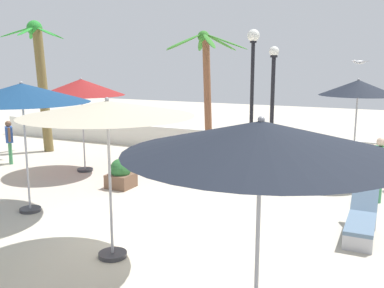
{
  "coord_description": "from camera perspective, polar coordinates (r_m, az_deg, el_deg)",
  "views": [
    {
      "loc": [
        4.9,
        -7.45,
        3.57
      ],
      "look_at": [
        0.0,
        2.88,
        1.4
      ],
      "focal_mm": 40.47,
      "sensor_mm": 36.0,
      "label": 1
    }
  ],
  "objects": [
    {
      "name": "ground_plane",
      "position": [
        9.61,
        -7.52,
        -11.17
      ],
      "size": [
        56.0,
        56.0,
        0.0
      ],
      "primitive_type": "plane",
      "color": "beige"
    },
    {
      "name": "boundary_wall",
      "position": [
        16.71,
        7.88,
        -0.11
      ],
      "size": [
        25.2,
        0.3,
        0.9
      ],
      "primitive_type": "cube",
      "color": "silver",
      "rests_on": "ground_plane"
    },
    {
      "name": "patio_umbrella_0",
      "position": [
        10.8,
        -21.51,
        6.2
      ],
      "size": [
        3.11,
        3.11,
        3.14
      ],
      "color": "#333338",
      "rests_on": "ground_plane"
    },
    {
      "name": "patio_umbrella_1",
      "position": [
        14.46,
        -14.39,
        7.21
      ],
      "size": [
        2.79,
        2.79,
        3.07
      ],
      "color": "#333338",
      "rests_on": "ground_plane"
    },
    {
      "name": "patio_umbrella_2",
      "position": [
        4.81,
        9.05,
        0.73
      ],
      "size": [
        3.1,
        3.1,
        3.0
      ],
      "color": "#333338",
      "rests_on": "ground_plane"
    },
    {
      "name": "patio_umbrella_3",
      "position": [
        13.88,
        21.05,
        6.82
      ],
      "size": [
        2.29,
        2.29,
        3.09
      ],
      "color": "#333338",
      "rests_on": "ground_plane"
    },
    {
      "name": "patio_umbrella_4",
      "position": [
        7.72,
        -11.09,
        4.42
      ],
      "size": [
        3.06,
        3.06,
        2.97
      ],
      "color": "#333338",
      "rests_on": "ground_plane"
    },
    {
      "name": "palm_tree_0",
      "position": [
        15.1,
        1.88,
        8.72
      ],
      "size": [
        3.06,
        2.83,
        4.62
      ],
      "color": "brown",
      "rests_on": "ground_plane"
    },
    {
      "name": "palm_tree_1",
      "position": [
        18.35,
        -19.34,
        8.88
      ],
      "size": [
        2.51,
        2.63,
        5.18
      ],
      "color": "brown",
      "rests_on": "ground_plane"
    },
    {
      "name": "lamp_post_1",
      "position": [
        13.29,
        10.51,
        4.56
      ],
      "size": [
        0.3,
        0.3,
        4.03
      ],
      "color": "black",
      "rests_on": "ground_plane"
    },
    {
      "name": "lamp_post_3",
      "position": [
        14.24,
        7.95,
        8.07
      ],
      "size": [
        0.4,
        0.4,
        4.59
      ],
      "color": "black",
      "rests_on": "ground_plane"
    },
    {
      "name": "lounge_chair_1",
      "position": [
        9.79,
        21.46,
        -9.02
      ],
      "size": [
        0.56,
        1.89,
        0.84
      ],
      "color": "#B7B7BC",
      "rests_on": "ground_plane"
    },
    {
      "name": "guest_0",
      "position": [
        16.57,
        -22.94,
        0.72
      ],
      "size": [
        0.45,
        0.41,
        1.54
      ],
      "color": "#3F8C59",
      "rests_on": "ground_plane"
    },
    {
      "name": "guest_1",
      "position": [
        12.05,
        23.49,
        -2.32
      ],
      "size": [
        0.41,
        0.46,
        1.7
      ],
      "color": "#3F8C59",
      "rests_on": "ground_plane"
    },
    {
      "name": "seagull_0",
      "position": [
        15.21,
        21.18,
        10.05
      ],
      "size": [
        0.61,
        0.89,
        0.14
      ],
      "color": "white"
    },
    {
      "name": "planter",
      "position": [
        12.65,
        -9.37,
        -3.99
      ],
      "size": [
        0.7,
        0.7,
        0.85
      ],
      "color": "brown",
      "rests_on": "ground_plane"
    }
  ]
}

